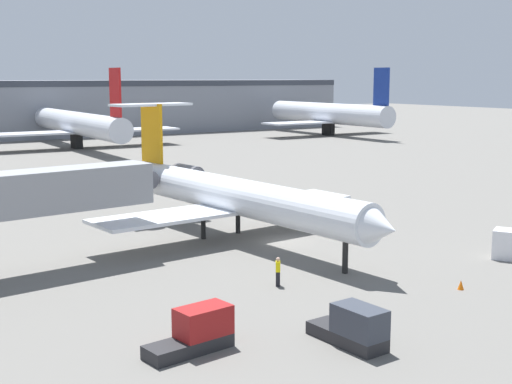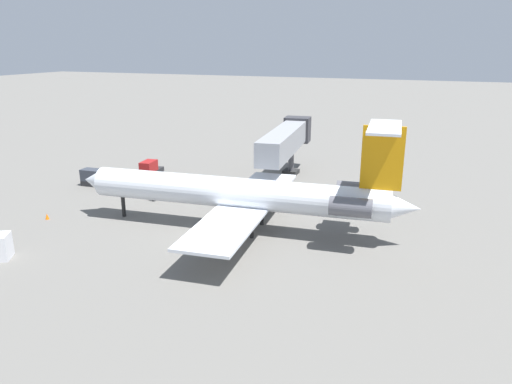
% 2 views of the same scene
% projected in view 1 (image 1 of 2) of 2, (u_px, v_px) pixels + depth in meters
% --- Properties ---
extents(ground_plane, '(400.00, 400.00, 0.10)m').
position_uv_depth(ground_plane, '(278.00, 240.00, 52.09)').
color(ground_plane, '#66635E').
extents(regional_jet, '(21.42, 30.29, 9.63)m').
position_uv_depth(regional_jet, '(229.00, 194.00, 51.90)').
color(regional_jet, silver).
rests_on(regional_jet, ground_plane).
extents(ground_crew_marshaller, '(0.44, 0.48, 1.69)m').
position_uv_depth(ground_crew_marshaller, '(278.00, 271.00, 40.34)').
color(ground_crew_marshaller, black).
rests_on(ground_crew_marshaller, ground_plane).
extents(baggage_tug_lead, '(4.14, 1.87, 1.90)m').
position_uv_depth(baggage_tug_lead, '(197.00, 332.00, 30.83)').
color(baggage_tug_lead, '#262628').
rests_on(baggage_tug_lead, ground_plane).
extents(baggage_tug_trailing, '(1.63, 4.08, 1.90)m').
position_uv_depth(baggage_tug_trailing, '(354.00, 328.00, 31.31)').
color(baggage_tug_trailing, '#262628').
rests_on(baggage_tug_trailing, ground_plane).
extents(cargo_container_uld, '(2.57, 2.80, 1.93)m').
position_uv_depth(cargo_container_uld, '(512.00, 245.00, 46.32)').
color(cargo_container_uld, silver).
rests_on(cargo_container_uld, ground_plane).
extents(traffic_cone_near, '(0.36, 0.36, 0.55)m').
position_uv_depth(traffic_cone_near, '(461.00, 285.00, 39.74)').
color(traffic_cone_near, orange).
rests_on(traffic_cone_near, ground_plane).
extents(parked_airliner_west_mid, '(35.57, 42.25, 13.16)m').
position_uv_depth(parked_airliner_west_mid, '(76.00, 124.00, 117.59)').
color(parked_airliner_west_mid, silver).
rests_on(parked_airliner_west_mid, ground_plane).
extents(parked_airliner_centre, '(29.31, 34.89, 13.59)m').
position_uv_depth(parked_airliner_centre, '(329.00, 114.00, 144.83)').
color(parked_airliner_centre, silver).
rests_on(parked_airliner_centre, ground_plane).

